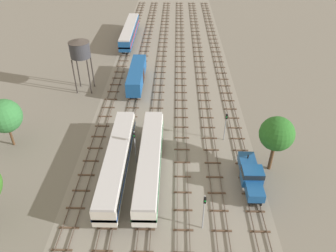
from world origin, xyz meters
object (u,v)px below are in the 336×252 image
(signal_post_nearest, at_px, (135,144))
(shunter_loco_right_nearest, at_px, (251,175))
(water_tower, at_px, (80,49))
(diesel_railcar_centre_left_mid, at_px, (150,160))
(passenger_coach_far_left_far, at_px, (130,31))
(signal_post_mid, at_px, (226,123))
(freight_boxcar_left_midfar, at_px, (137,75))
(signal_post_near, at_px, (204,209))
(diesel_railcar_left_near, at_px, (117,160))

(signal_post_nearest, bearing_deg, shunter_loco_right_nearest, -15.41)
(shunter_loco_right_nearest, relative_size, water_tower, 0.81)
(diesel_railcar_centre_left_mid, xyz_separation_m, passenger_coach_far_left_far, (-9.02, 52.11, 0.02))
(diesel_railcar_centre_left_mid, relative_size, signal_post_nearest, 3.63)
(shunter_loco_right_nearest, distance_m, diesel_railcar_centre_left_mid, 13.68)
(diesel_railcar_centre_left_mid, xyz_separation_m, signal_post_mid, (11.27, 8.27, 0.64))
(diesel_railcar_centre_left_mid, xyz_separation_m, freight_boxcar_left_midfar, (-4.50, 26.40, -0.15))
(water_tower, distance_m, signal_post_near, 40.09)
(passenger_coach_far_left_far, bearing_deg, diesel_railcar_centre_left_mid, -80.18)
(signal_post_near, bearing_deg, signal_post_mid, 75.41)
(water_tower, bearing_deg, signal_post_mid, -31.84)
(passenger_coach_far_left_far, xyz_separation_m, signal_post_nearest, (6.76, -49.74, 0.96))
(signal_post_nearest, height_order, signal_post_near, signal_post_nearest)
(freight_boxcar_left_midfar, relative_size, signal_post_near, 2.57)
(signal_post_mid, bearing_deg, signal_post_near, -104.59)
(diesel_railcar_left_near, relative_size, signal_post_mid, 4.04)
(diesel_railcar_left_near, xyz_separation_m, freight_boxcar_left_midfar, (0.01, 26.51, -0.15))
(passenger_coach_far_left_far, bearing_deg, water_tower, -101.59)
(water_tower, bearing_deg, freight_boxcar_left_midfar, 11.10)
(diesel_railcar_left_near, bearing_deg, signal_post_near, -38.44)
(water_tower, distance_m, signal_post_mid, 31.05)
(water_tower, height_order, signal_post_nearest, water_tower)
(signal_post_mid, bearing_deg, shunter_loco_right_nearest, -77.59)
(diesel_railcar_left_near, bearing_deg, shunter_loco_right_nearest, -5.92)
(water_tower, relative_size, signal_post_mid, 2.07)
(signal_post_near, bearing_deg, diesel_railcar_left_near, 141.56)
(freight_boxcar_left_midfar, height_order, signal_post_near, signal_post_near)
(water_tower, xyz_separation_m, signal_post_mid, (25.98, -16.13, -5.39))
(passenger_coach_far_left_far, relative_size, signal_post_mid, 4.34)
(signal_post_mid, bearing_deg, diesel_railcar_centre_left_mid, -143.74)
(water_tower, relative_size, signal_post_nearest, 1.86)
(diesel_railcar_centre_left_mid, xyz_separation_m, water_tower, (-14.70, 24.40, 6.03))
(signal_post_near, xyz_separation_m, signal_post_mid, (4.51, 17.33, -0.21))
(diesel_railcar_centre_left_mid, height_order, signal_post_near, signal_post_near)
(signal_post_mid, bearing_deg, passenger_coach_far_left_far, 114.83)
(shunter_loco_right_nearest, relative_size, freight_boxcar_left_midfar, 0.60)
(shunter_loco_right_nearest, xyz_separation_m, passenger_coach_far_left_far, (-22.54, 54.09, 0.60))
(signal_post_near, bearing_deg, freight_boxcar_left_midfar, 107.62)
(diesel_railcar_centre_left_mid, bearing_deg, signal_post_nearest, 133.55)
(passenger_coach_far_left_far, xyz_separation_m, signal_post_mid, (20.29, -43.85, 0.62))
(freight_boxcar_left_midfar, bearing_deg, passenger_coach_far_left_far, 99.96)
(passenger_coach_far_left_far, relative_size, signal_post_near, 4.04)
(water_tower, bearing_deg, passenger_coach_far_left_far, 78.41)
(passenger_coach_far_left_far, distance_m, signal_post_nearest, 50.21)
(freight_boxcar_left_midfar, bearing_deg, water_tower, -168.90)
(signal_post_nearest, height_order, signal_post_mid, signal_post_nearest)
(signal_post_near, bearing_deg, passenger_coach_far_left_far, 104.47)
(freight_boxcar_left_midfar, height_order, signal_post_nearest, signal_post_nearest)
(freight_boxcar_left_midfar, height_order, passenger_coach_far_left_far, passenger_coach_far_left_far)
(water_tower, xyz_separation_m, signal_post_nearest, (12.45, -22.03, -5.05))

